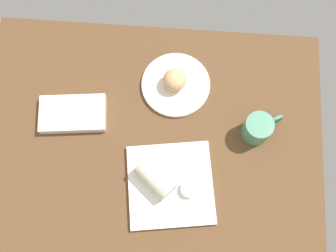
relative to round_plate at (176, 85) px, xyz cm
name	(u,v)px	position (x,y,z in cm)	size (l,w,h in cm)	color
dining_table	(148,155)	(-7.33, -23.66, -2.70)	(110.00, 90.00, 4.00)	brown
round_plate	(176,85)	(0.00, 0.00, 0.00)	(22.52, 22.52, 1.40)	silver
scone_pastry	(175,80)	(-0.41, 0.05, 3.86)	(7.47, 7.39, 6.33)	#E0AA76
square_plate	(171,185)	(0.60, -33.06, 0.10)	(25.61, 25.61, 1.60)	white
sauce_cup	(189,189)	(6.23, -34.31, 1.99)	(5.08, 5.08, 2.01)	silver
breakfast_wrap	(156,178)	(-3.90, -32.07, 4.31)	(6.83, 6.83, 12.01)	beige
book_stack	(73,114)	(-32.19, -12.71, 0.84)	(22.14, 14.25, 3.08)	silver
coffee_mug	(258,128)	(26.46, -14.17, 3.87)	(12.59, 9.28, 8.94)	#4C8C6B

